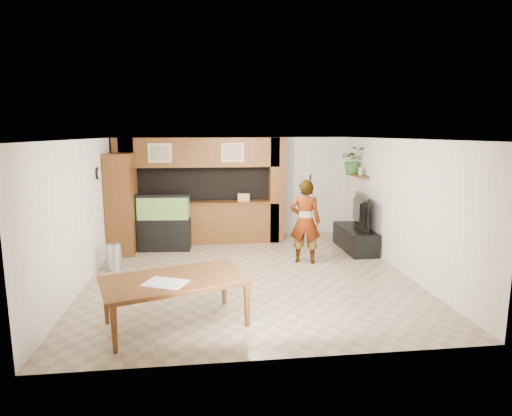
{
  "coord_description": "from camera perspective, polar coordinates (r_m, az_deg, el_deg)",
  "views": [
    {
      "loc": [
        -0.83,
        -7.98,
        2.71
      ],
      "look_at": [
        0.21,
        0.6,
        1.19
      ],
      "focal_mm": 30.0,
      "sensor_mm": 36.0,
      "label": 1
    }
  ],
  "objects": [
    {
      "name": "tv_stand",
      "position": [
        10.31,
        13.04,
        -4.02
      ],
      "size": [
        0.58,
        1.58,
        0.53
      ],
      "primitive_type": "cube",
      "color": "black",
      "rests_on": "floor"
    },
    {
      "name": "partition",
      "position": [
        10.71,
        -7.52,
        2.39
      ],
      "size": [
        4.2,
        0.99,
        2.6
      ],
      "color": "brown",
      "rests_on": "floor"
    },
    {
      "name": "wall_right",
      "position": [
        8.96,
        18.46,
        0.4
      ],
      "size": [
        0.0,
        6.5,
        6.5
      ],
      "primitive_type": "plane",
      "rotation": [
        1.57,
        0.0,
        -1.57
      ],
      "color": "silver",
      "rests_on": "floor"
    },
    {
      "name": "pantry_cabinet",
      "position": [
        10.13,
        -17.48,
        0.54
      ],
      "size": [
        0.57,
        0.93,
        2.26
      ],
      "primitive_type": "cube",
      "color": "#5B3215",
      "rests_on": "floor"
    },
    {
      "name": "potted_plant",
      "position": [
        10.84,
        12.83,
        6.24
      ],
      "size": [
        0.7,
        0.64,
        0.66
      ],
      "primitive_type": "imported",
      "rotation": [
        0.0,
        0.0,
        -0.24
      ],
      "color": "#2B6127",
      "rests_on": "wall_shelf"
    },
    {
      "name": "floor",
      "position": [
        8.47,
        -0.96,
        -8.7
      ],
      "size": [
        6.5,
        6.5,
        0.0
      ],
      "primitive_type": "plane",
      "color": "#9D8A6D",
      "rests_on": "ground"
    },
    {
      "name": "wall_back",
      "position": [
        11.35,
        -2.69,
        2.82
      ],
      "size": [
        6.0,
        0.0,
        6.0
      ],
      "primitive_type": "plane",
      "rotation": [
        1.57,
        0.0,
        0.0
      ],
      "color": "silver",
      "rests_on": "floor"
    },
    {
      "name": "newspaper_a",
      "position": [
        6.0,
        -11.98,
        -9.76
      ],
      "size": [
        0.68,
        0.6,
        0.01
      ],
      "primitive_type": "cube",
      "rotation": [
        0.0,
        0.0,
        -0.43
      ],
      "color": "silver",
      "rests_on": "dining_table"
    },
    {
      "name": "wall_left",
      "position": [
        8.39,
        -21.82,
        -0.43
      ],
      "size": [
        0.0,
        6.5,
        6.5
      ],
      "primitive_type": "plane",
      "rotation": [
        1.57,
        0.0,
        1.57
      ],
      "color": "silver",
      "rests_on": "floor"
    },
    {
      "name": "wall_shelf",
      "position": [
        10.64,
        13.38,
        4.25
      ],
      "size": [
        0.25,
        0.9,
        0.04
      ],
      "primitive_type": "cube",
      "color": "#5B3215",
      "rests_on": "wall_right"
    },
    {
      "name": "trash_can",
      "position": [
        9.03,
        -18.34,
        -6.16
      ],
      "size": [
        0.3,
        0.3,
        0.56
      ],
      "primitive_type": "cylinder",
      "color": "#B2B2B7",
      "rests_on": "floor"
    },
    {
      "name": "microphone",
      "position": [
        8.72,
        7.26,
        3.98
      ],
      "size": [
        0.04,
        0.1,
        0.16
      ],
      "primitive_type": "cylinder",
      "rotation": [
        0.44,
        0.0,
        0.0
      ],
      "color": "black",
      "rests_on": "person"
    },
    {
      "name": "aquarium",
      "position": [
        10.19,
        -12.15,
        -1.93
      ],
      "size": [
        1.2,
        0.45,
        1.33
      ],
      "rotation": [
        0.0,
        0.0,
        -0.08
      ],
      "color": "black",
      "rests_on": "floor"
    },
    {
      "name": "wall_clock",
      "position": [
        9.27,
        -20.29,
        4.34
      ],
      "size": [
        0.05,
        0.25,
        0.25
      ],
      "color": "black",
      "rests_on": "wall_left"
    },
    {
      "name": "ceiling",
      "position": [
        8.02,
        -1.01,
        9.18
      ],
      "size": [
        6.5,
        6.5,
        0.0
      ],
      "primitive_type": "plane",
      "color": "white",
      "rests_on": "wall_back"
    },
    {
      "name": "counter_box",
      "position": [
        10.59,
        -1.63,
        1.42
      ],
      "size": [
        0.32,
        0.24,
        0.19
      ],
      "primitive_type": "cube",
      "rotation": [
        0.0,
        0.0,
        -0.2
      ],
      "color": "tan",
      "rests_on": "partition"
    },
    {
      "name": "dining_table",
      "position": [
        6.27,
        -10.52,
        -12.31
      ],
      "size": [
        2.25,
        1.68,
        0.7
      ],
      "primitive_type": "imported",
      "rotation": [
        0.0,
        0.0,
        0.32
      ],
      "color": "#5B3215",
      "rests_on": "floor"
    },
    {
      "name": "person",
      "position": [
        9.01,
        6.57,
        -1.8
      ],
      "size": [
        0.74,
        0.6,
        1.77
      ],
      "primitive_type": "imported",
      "rotation": [
        0.0,
        0.0,
        2.84
      ],
      "color": "#987653",
      "rests_on": "floor"
    },
    {
      "name": "television",
      "position": [
        10.18,
        13.18,
        -0.45
      ],
      "size": [
        0.39,
        1.36,
        0.78
      ],
      "primitive_type": "imported",
      "rotation": [
        0.0,
        0.0,
        1.41
      ],
      "color": "black",
      "rests_on": "tv_stand"
    },
    {
      "name": "photo_frame",
      "position": [
        10.48,
        13.71,
        4.78
      ],
      "size": [
        0.05,
        0.14,
        0.19
      ],
      "primitive_type": "cube",
      "rotation": [
        0.0,
        0.0,
        0.15
      ],
      "color": "tan",
      "rests_on": "wall_shelf"
    }
  ]
}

